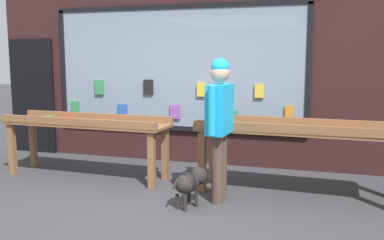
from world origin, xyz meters
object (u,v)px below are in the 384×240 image
Objects in this scene: display_table_left at (86,128)px; display_table_right at (295,136)px; person_browsing at (220,118)px; small_dog at (190,182)px.

display_table_right is (3.00, -0.00, 0.04)m from display_table_left.
person_browsing is (2.13, -0.52, 0.30)m from display_table_left.
display_table_left is at bearing 179.94° from display_table_right.
display_table_right is 1.45× the size of person_browsing.
small_dog is at bearing -144.52° from display_table_right.
small_dog is (-1.15, -0.82, -0.47)m from display_table_right.
display_table_left is at bearing 80.89° from person_browsing.
display_table_right reaches higher than display_table_left.
display_table_right is at bearing -54.65° from person_browsing.
person_browsing is at bearing -13.69° from display_table_left.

